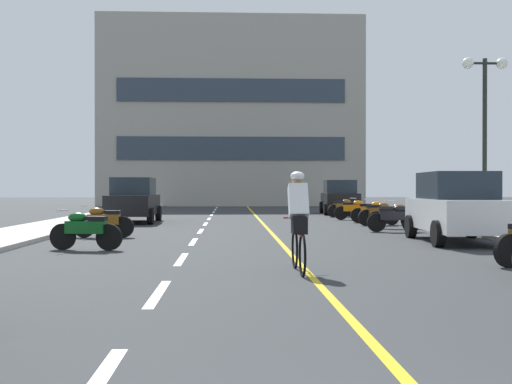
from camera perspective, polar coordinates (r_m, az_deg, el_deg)
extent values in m
plane|color=#2D3033|center=(23.45, 0.18, -3.06)|extent=(140.00, 140.00, 0.00)
cube|color=#B7B2A8|center=(27.13, -15.51, -2.48)|extent=(2.40, 72.00, 0.12)
cube|color=#B7B2A8|center=(27.67, 14.97, -2.43)|extent=(2.40, 72.00, 0.12)
cube|color=silver|center=(8.56, -8.89, -9.09)|extent=(0.14, 2.20, 0.01)
cube|color=silver|center=(12.50, -6.80, -6.08)|extent=(0.14, 2.20, 0.01)
cube|color=silver|center=(16.47, -5.72, -4.52)|extent=(0.14, 2.20, 0.01)
cube|color=silver|center=(20.45, -5.06, -3.56)|extent=(0.14, 2.20, 0.01)
cube|color=silver|center=(24.44, -4.62, -2.92)|extent=(0.14, 2.20, 0.01)
cube|color=silver|center=(28.43, -4.30, -2.45)|extent=(0.14, 2.20, 0.01)
cube|color=silver|center=(32.43, -4.06, -2.10)|extent=(0.14, 2.20, 0.01)
cube|color=silver|center=(36.42, -3.88, -1.83)|extent=(0.14, 2.20, 0.01)
cube|color=silver|center=(40.42, -3.73, -1.61)|extent=(0.14, 2.20, 0.01)
cube|color=silver|center=(44.42, -3.61, -1.43)|extent=(0.14, 2.20, 0.01)
cube|color=silver|center=(48.41, -3.50, -1.28)|extent=(0.14, 2.20, 0.01)
cube|color=gold|center=(26.45, 0.43, -2.67)|extent=(0.12, 66.00, 0.01)
cube|color=#9E998E|center=(51.42, -2.26, 7.00)|extent=(20.51, 7.38, 14.66)
cube|color=#2D3847|center=(47.43, -2.25, 4.00)|extent=(17.23, 0.10, 1.76)
cube|color=#2D3847|center=(47.91, -2.25, 9.26)|extent=(17.23, 0.10, 1.76)
cylinder|color=black|center=(21.33, 20.10, 4.17)|extent=(0.14, 0.14, 5.42)
cylinder|color=black|center=(21.65, 20.11, 10.95)|extent=(1.10, 0.08, 0.08)
sphere|color=white|center=(21.45, 18.73, 11.05)|extent=(0.36, 0.36, 0.36)
sphere|color=white|center=(21.86, 21.47, 10.84)|extent=(0.36, 0.36, 0.36)
cylinder|color=black|center=(18.20, 13.90, -3.06)|extent=(0.26, 0.65, 0.64)
cylinder|color=black|center=(18.66, 19.00, -2.99)|extent=(0.26, 0.65, 0.64)
cylinder|color=black|center=(15.49, 16.24, -3.67)|extent=(0.26, 0.65, 0.64)
cylinder|color=black|center=(16.02, 22.12, -3.55)|extent=(0.26, 0.65, 0.64)
cube|color=silver|center=(17.05, 17.75, -1.96)|extent=(1.94, 4.29, 0.80)
cube|color=#1E2833|center=(17.03, 17.76, 0.57)|extent=(1.68, 2.29, 0.70)
cylinder|color=black|center=(27.41, -12.41, -1.90)|extent=(0.22, 0.64, 0.64)
cylinder|color=black|center=(27.17, -8.87, -1.92)|extent=(0.22, 0.64, 0.64)
cylinder|color=black|center=(24.65, -13.51, -2.16)|extent=(0.22, 0.64, 0.64)
cylinder|color=black|center=(24.39, -9.58, -2.18)|extent=(0.22, 0.64, 0.64)
cube|color=black|center=(25.88, -11.08, -1.15)|extent=(1.72, 4.21, 0.80)
cube|color=#1E2833|center=(25.87, -11.08, 0.51)|extent=(1.57, 2.21, 0.70)
cylinder|color=black|center=(35.05, 6.00, -1.40)|extent=(0.26, 0.65, 0.64)
cylinder|color=black|center=(35.23, 8.76, -1.39)|extent=(0.26, 0.65, 0.64)
cylinder|color=black|center=(32.27, 6.40, -1.55)|extent=(0.26, 0.65, 0.64)
cylinder|color=black|center=(32.46, 9.39, -1.55)|extent=(0.26, 0.65, 0.64)
cube|color=black|center=(33.73, 7.63, -0.79)|extent=(1.97, 4.30, 0.80)
cube|color=#1E2833|center=(33.72, 7.63, 0.48)|extent=(1.70, 2.30, 0.70)
cylinder|color=black|center=(11.95, 22.02, -4.98)|extent=(0.60, 0.28, 0.60)
cylinder|color=black|center=(14.90, -17.17, -3.91)|extent=(0.61, 0.21, 0.60)
cylinder|color=black|center=(14.46, -13.22, -4.03)|extent=(0.61, 0.21, 0.60)
cube|color=#0C4C19|center=(14.65, -15.23, -3.11)|extent=(0.94, 0.44, 0.28)
ellipsoid|color=#0C4C19|center=(14.72, -15.94, -2.24)|extent=(0.48, 0.32, 0.22)
cube|color=black|center=(14.55, -14.33, -2.35)|extent=(0.48, 0.32, 0.10)
cylinder|color=silver|center=(14.87, -17.17, -1.60)|extent=(0.14, 0.60, 0.03)
cylinder|color=black|center=(18.34, -15.36, -3.10)|extent=(0.60, 0.12, 0.60)
cylinder|color=black|center=(18.08, -12.00, -3.15)|extent=(0.60, 0.12, 0.60)
cube|color=brown|center=(18.19, -13.69, -2.43)|extent=(0.91, 0.32, 0.28)
ellipsoid|color=brown|center=(18.23, -14.31, -1.74)|extent=(0.45, 0.26, 0.22)
cube|color=black|center=(18.12, -12.93, -1.81)|extent=(0.45, 0.26, 0.10)
cylinder|color=silver|center=(18.31, -15.37, -1.23)|extent=(0.05, 0.60, 0.03)
cylinder|color=black|center=(20.55, 13.94, -2.73)|extent=(0.61, 0.14, 0.60)
cylinder|color=black|center=(20.34, 10.91, -2.75)|extent=(0.61, 0.14, 0.60)
cube|color=black|center=(20.42, 12.44, -2.12)|extent=(0.92, 0.34, 0.28)
ellipsoid|color=black|center=(20.45, 12.99, -1.50)|extent=(0.45, 0.27, 0.22)
cube|color=black|center=(20.37, 11.75, -1.57)|extent=(0.45, 0.27, 0.10)
cylinder|color=silver|center=(20.52, 13.95, -1.05)|extent=(0.07, 0.60, 0.03)
cylinder|color=black|center=(22.12, 13.79, -2.50)|extent=(0.61, 0.25, 0.60)
cylinder|color=black|center=(22.12, 10.94, -2.50)|extent=(0.61, 0.25, 0.60)
cube|color=brown|center=(22.11, 12.36, -1.93)|extent=(0.94, 0.50, 0.28)
ellipsoid|color=brown|center=(22.10, 12.88, -1.36)|extent=(0.49, 0.34, 0.22)
cube|color=black|center=(22.10, 11.72, -1.41)|extent=(0.49, 0.34, 0.10)
cylinder|color=silver|center=(22.10, 13.79, -0.95)|extent=(0.18, 0.59, 0.03)
cylinder|color=black|center=(24.20, 12.25, -2.25)|extent=(0.61, 0.25, 0.60)
cylinder|color=black|center=(23.68, 9.93, -2.31)|extent=(0.61, 0.25, 0.60)
cube|color=brown|center=(23.93, 11.11, -1.76)|extent=(0.94, 0.50, 0.28)
ellipsoid|color=brown|center=(24.01, 11.53, -1.22)|extent=(0.49, 0.35, 0.22)
cube|color=black|center=(23.80, 10.58, -1.28)|extent=(0.49, 0.35, 0.10)
cylinder|color=silver|center=(24.18, 12.25, -0.83)|extent=(0.18, 0.59, 0.03)
cylinder|color=black|center=(25.69, 11.70, -2.10)|extent=(0.61, 0.14, 0.60)
cylinder|color=black|center=(25.52, 9.26, -2.11)|extent=(0.61, 0.14, 0.60)
cube|color=orange|center=(25.59, 10.48, -1.62)|extent=(0.92, 0.34, 0.28)
ellipsoid|color=orange|center=(25.62, 10.93, -1.12)|extent=(0.45, 0.27, 0.22)
cube|color=black|center=(25.55, 9.93, -1.17)|extent=(0.45, 0.27, 0.10)
cylinder|color=silver|center=(25.68, 11.70, -0.76)|extent=(0.07, 0.60, 0.03)
cylinder|color=black|center=(27.92, 9.98, -1.90)|extent=(0.60, 0.13, 0.60)
cylinder|color=black|center=(27.76, 7.73, -1.91)|extent=(0.60, 0.13, 0.60)
cube|color=orange|center=(27.82, 8.86, -1.45)|extent=(0.91, 0.32, 0.28)
ellipsoid|color=orange|center=(27.85, 9.27, -1.00)|extent=(0.45, 0.26, 0.22)
cube|color=black|center=(27.78, 8.35, -1.04)|extent=(0.45, 0.26, 0.10)
cylinder|color=silver|center=(27.90, 9.98, -0.67)|extent=(0.06, 0.60, 0.03)
cylinder|color=black|center=(30.79, 8.82, -1.69)|extent=(0.60, 0.30, 0.60)
cylinder|color=black|center=(30.23, 7.03, -1.72)|extent=(0.60, 0.30, 0.60)
cube|color=brown|center=(30.50, 7.93, -1.29)|extent=(0.94, 0.57, 0.28)
ellipsoid|color=brown|center=(30.60, 8.26, -0.87)|extent=(0.50, 0.38, 0.22)
cube|color=black|center=(30.37, 7.53, -0.92)|extent=(0.50, 0.38, 0.10)
cylinder|color=silver|center=(30.77, 8.82, -0.57)|extent=(0.23, 0.57, 0.03)
torus|color=black|center=(11.06, 3.55, -5.17)|extent=(0.05, 0.72, 0.72)
torus|color=black|center=(10.03, 4.25, -5.75)|extent=(0.05, 0.72, 0.72)
cylinder|color=red|center=(10.49, 3.90, -3.83)|extent=(0.05, 0.95, 0.04)
cube|color=black|center=(10.33, 4.00, -2.67)|extent=(0.10, 0.20, 0.06)
cylinder|color=red|center=(10.92, 3.61, -2.35)|extent=(0.42, 0.04, 0.03)
cube|color=black|center=(10.38, 3.97, -3.04)|extent=(0.24, 0.36, 0.28)
cube|color=white|center=(10.52, 3.87, -0.82)|extent=(0.33, 0.46, 0.61)
sphere|color=#8C6647|center=(10.64, 3.78, 1.08)|extent=(0.20, 0.20, 0.20)
ellipsoid|color=white|center=(10.65, 3.78, 1.46)|extent=(0.24, 0.26, 0.16)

